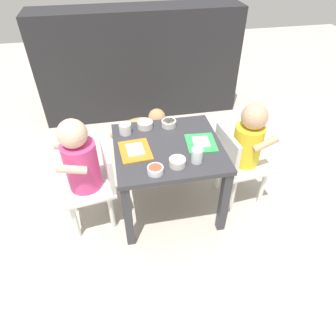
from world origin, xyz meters
name	(u,v)px	position (x,y,z in m)	size (l,w,h in m)	color
ground_plane	(168,203)	(0.00, 0.00, 0.00)	(7.00, 7.00, 0.00)	beige
kitchen_cabinet_back	(140,64)	(0.00, 1.22, 0.44)	(1.66, 0.32, 0.87)	#232326
dining_table	(168,157)	(0.00, 0.00, 0.37)	(0.58, 0.55, 0.45)	#333338
seated_child_left	(83,164)	(-0.45, -0.03, 0.42)	(0.32, 0.32, 0.68)	silver
seated_child_right	(246,144)	(0.45, -0.01, 0.41)	(0.31, 0.31, 0.65)	silver
dog	(138,130)	(-0.11, 0.59, 0.19)	(0.45, 0.31, 0.30)	tan
food_tray_left	(135,150)	(-0.18, -0.02, 0.45)	(0.17, 0.20, 0.02)	orange
food_tray_right	(201,143)	(0.18, -0.02, 0.45)	(0.17, 0.19, 0.02)	green
water_cup_left	(197,156)	(0.11, -0.16, 0.48)	(0.06, 0.06, 0.07)	white
water_cup_right	(125,129)	(-0.21, 0.17, 0.47)	(0.07, 0.07, 0.06)	white
cereal_bowl_right_side	(169,123)	(0.04, 0.19, 0.47)	(0.09, 0.09, 0.04)	silver
cereal_bowl_left_side	(177,162)	(0.01, -0.17, 0.47)	(0.08, 0.08, 0.04)	silver
veggie_bowl_far	(155,170)	(-0.10, -0.21, 0.47)	(0.08, 0.08, 0.03)	white
veggie_bowl_near	(145,124)	(-0.10, 0.21, 0.47)	(0.09, 0.09, 0.04)	silver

